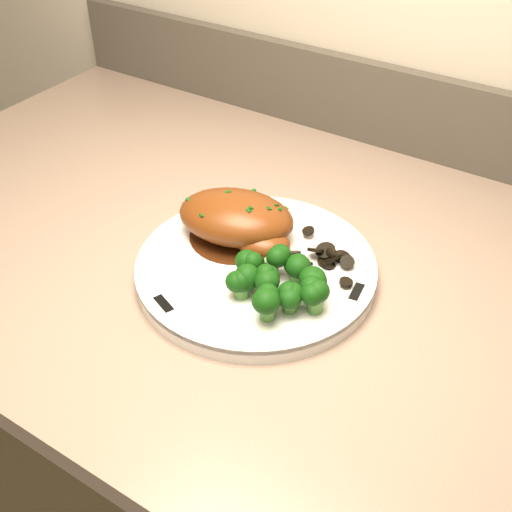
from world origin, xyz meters
The scene contains 8 objects.
plate centered at (-0.31, 1.63, 0.85)m, with size 0.27×0.27×0.02m, color white.
rim_accent_0 centered at (-0.20, 1.65, 0.86)m, with size 0.03×0.01×0.00m, color black.
rim_accent_1 centered at (-0.38, 1.72, 0.86)m, with size 0.03×0.01×0.00m, color black.
rim_accent_2 centered at (-0.35, 1.53, 0.86)m, with size 0.03×0.01×0.00m, color black.
gravy_pool centered at (-0.36, 1.66, 0.86)m, with size 0.11×0.11×0.00m, color #39190A.
chicken_breast centered at (-0.35, 1.66, 0.88)m, with size 0.16×0.12×0.05m.
mushroom_pile centered at (-0.25, 1.67, 0.86)m, with size 0.09×0.06×0.02m.
broccoli_florets centered at (-0.26, 1.60, 0.88)m, with size 0.11×0.09×0.04m.
Camera 1 is at (-0.01, 1.17, 1.30)m, focal length 45.00 mm.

